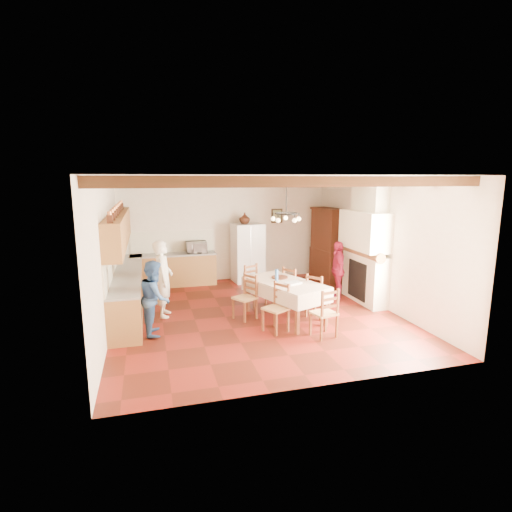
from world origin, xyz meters
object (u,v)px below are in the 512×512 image
at_px(chair_right_near, 318,295).
at_px(refrigerator, 248,253).
at_px(dining_table, 285,285).
at_px(microwave, 197,247).
at_px(person_man, 163,279).
at_px(hutch, 327,245).
at_px(chair_left_near, 276,308).
at_px(chair_end_near, 324,312).
at_px(chair_right_far, 294,287).
at_px(chair_left_far, 245,297).
at_px(chair_end_far, 255,285).
at_px(person_woman_blue, 155,298).
at_px(person_woman_red, 338,270).

bearing_deg(chair_right_near, refrigerator, -22.45).
distance_m(dining_table, microwave, 3.68).
relative_size(refrigerator, person_man, 1.01).
bearing_deg(hutch, dining_table, -136.49).
bearing_deg(chair_left_near, dining_table, 118.67).
xyz_separation_m(dining_table, chair_end_near, (0.38, -1.14, -0.25)).
relative_size(refrigerator, chair_right_far, 1.75).
bearing_deg(person_man, chair_left_far, -104.14).
bearing_deg(person_man, dining_table, -101.32).
xyz_separation_m(chair_end_far, microwave, (-1.09, 2.31, 0.58)).
relative_size(refrigerator, person_woman_blue, 1.17).
height_order(chair_left_near, chair_end_near, same).
bearing_deg(chair_right_far, chair_right_near, 171.81).
relative_size(chair_left_far, person_man, 0.58).
height_order(chair_end_far, person_woman_blue, person_woman_blue).
distance_m(chair_right_far, person_man, 2.96).
xyz_separation_m(chair_right_near, person_woman_red, (1.04, 1.16, 0.24)).
relative_size(hutch, chair_left_near, 2.22).
bearing_deg(dining_table, chair_left_near, -122.82).
bearing_deg(chair_right_near, person_man, 39.27).
xyz_separation_m(person_man, microwave, (1.03, 2.52, 0.23)).
bearing_deg(refrigerator, chair_right_far, -85.66).
height_order(chair_left_far, chair_right_near, same).
bearing_deg(microwave, hutch, -13.12).
relative_size(hutch, chair_end_far, 2.22).
distance_m(chair_left_near, chair_right_far, 1.60).
relative_size(person_woman_red, microwave, 2.52).
bearing_deg(person_man, chair_left_near, -118.66).
distance_m(chair_end_far, person_woman_blue, 2.62).
distance_m(dining_table, person_woman_blue, 2.68).
bearing_deg(chair_left_near, microwave, 165.79).
height_order(chair_right_far, microwave, microwave).
bearing_deg(microwave, dining_table, -69.08).
relative_size(hutch, chair_right_near, 2.22).
bearing_deg(chair_end_near, chair_end_far, -84.48).
relative_size(chair_end_near, microwave, 1.68).
bearing_deg(person_woman_red, chair_end_far, -73.86).
distance_m(chair_left_far, person_woman_blue, 1.89).
bearing_deg(chair_left_far, chair_left_near, -3.90).
height_order(hutch, chair_left_far, hutch).
bearing_deg(microwave, refrigerator, -5.74).
bearing_deg(chair_left_near, person_woman_blue, -131.37).
xyz_separation_m(chair_left_far, chair_end_near, (1.21, -1.33, 0.00)).
bearing_deg(dining_table, chair_right_near, -7.42).
distance_m(chair_left_far, microwave, 3.28).
bearing_deg(dining_table, person_woman_blue, -177.00).
xyz_separation_m(refrigerator, hutch, (2.20, -0.61, 0.22)).
bearing_deg(dining_table, chair_left_far, 166.98).
xyz_separation_m(chair_left_near, person_man, (-2.05, 1.50, 0.35)).
xyz_separation_m(chair_left_near, person_woman_red, (2.18, 1.72, 0.24)).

